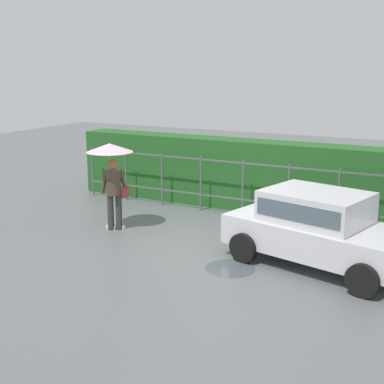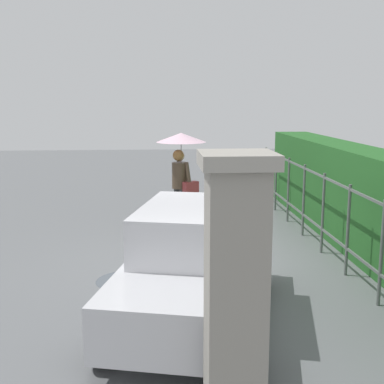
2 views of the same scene
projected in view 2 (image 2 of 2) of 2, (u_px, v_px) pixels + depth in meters
ground_plane at (184, 260)px, 9.05m from camera, size 40.00×40.00×0.00m
car at (198, 259)px, 6.54m from camera, size 3.98×2.53×1.48m
pedestrian at (181, 155)px, 11.30m from camera, size 1.11×1.11×2.08m
gate_pillar at (235, 294)px, 4.20m from camera, size 0.60×0.60×2.42m
fence_section at (323, 209)px, 9.34m from camera, size 9.91×0.05×1.50m
hedge_row at (366, 202)px, 9.38m from camera, size 10.86×0.90×1.90m
puddle_near at (127, 281)px, 8.02m from camera, size 0.98×0.98×0.00m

